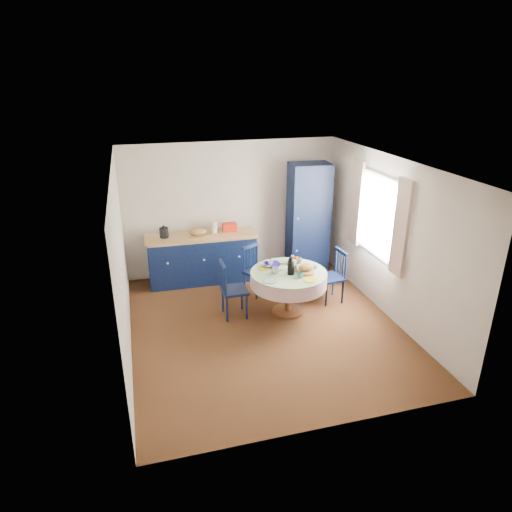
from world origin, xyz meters
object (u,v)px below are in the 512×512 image
Objects in this scene: dining_table at (289,279)px; mug_b at (300,275)px; mug_a at (276,270)px; kitchen_counter at (202,257)px; mug_c at (297,261)px; pantry_cabinet at (308,219)px; chair_right at (333,276)px; cobalt_bowl at (272,265)px; chair_far at (255,270)px; mug_d at (270,263)px; chair_left at (232,289)px.

dining_table reaches higher than mug_b.
mug_b is at bearing -42.70° from mug_a.
kitchen_counter is 1.85m from mug_a.
mug_a is (0.92, -1.58, 0.31)m from kitchen_counter.
mug_c reaches higher than mug_a.
mug_a is at bearing -122.91° from pantry_cabinet.
pantry_cabinet is 1.74× the size of dining_table.
kitchen_counter is 21.47× the size of mug_b.
chair_right is 1.14m from mug_a.
mug_b is 0.55m from mug_c.
cobalt_bowl is at bearing -96.54° from chair_right.
chair_far is 9.32× the size of mug_b.
mug_d is (-0.30, 0.59, -0.00)m from mug_b.
dining_table is 0.92m from chair_left.
kitchen_counter is 2.24m from mug_b.
mug_b is 0.36× the size of cobalt_bowl.
mug_a is (0.68, -0.13, 0.30)m from chair_left.
chair_left is at bearing -138.78° from pantry_cabinet.
cobalt_bowl is (0.00, 0.23, -0.01)m from mug_a.
mug_c is (-0.63, 0.05, 0.32)m from chair_right.
chair_right reaches higher than cobalt_bowl.
cobalt_bowl is (-1.12, -1.29, -0.29)m from pantry_cabinet.
dining_table reaches higher than mug_a.
mug_a is (-1.13, -1.53, -0.28)m from pantry_cabinet.
chair_right is 9.60× the size of mug_b.
mug_c reaches higher than mug_b.
chair_left is 0.90m from chair_far.
chair_far reaches higher than mug_a.
kitchen_counter reaches higher than mug_a.
dining_table is 0.43m from mug_d.
mug_b is (0.09, -0.26, 0.16)m from dining_table.
mug_c is at bearing 2.43° from cobalt_bowl.
kitchen_counter is 7.62× the size of cobalt_bowl.
pantry_cabinet reaches higher than mug_c.
cobalt_bowl is (-0.44, -0.02, -0.02)m from mug_c.
mug_d is at bearing 89.55° from cobalt_bowl.
kitchen_counter is 14.78× the size of mug_c.
chair_far is 0.97× the size of chair_right.
chair_right reaches higher than chair_far.
mug_c is (1.37, -1.32, 0.32)m from kitchen_counter.
mug_d is at bearing 171.96° from mug_c.
mug_b is (0.30, -0.28, -0.00)m from mug_a.
chair_left is 1.18m from mug_c.
mug_b is 0.59m from cobalt_bowl.
pantry_cabinet reaches higher than chair_right.
kitchen_counter is 2.13m from pantry_cabinet.
pantry_cabinet is 18.08× the size of mug_a.
chair_left is (0.24, -1.45, 0.01)m from kitchen_counter.
mug_b is 0.66m from mug_d.
dining_table reaches higher than chair_right.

